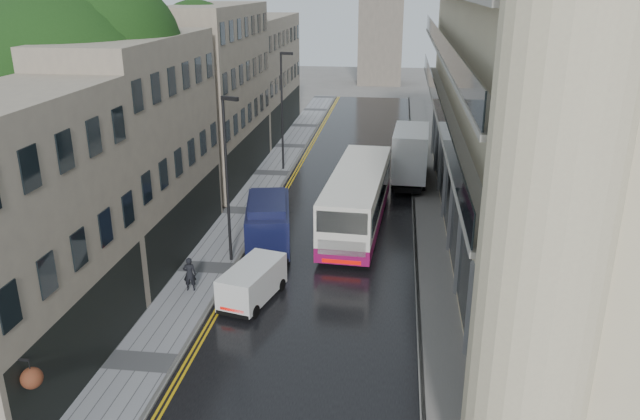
% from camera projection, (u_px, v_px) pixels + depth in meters
% --- Properties ---
extents(road, '(9.00, 85.00, 0.02)m').
position_uv_depth(road, '(339.00, 216.00, 38.19)').
color(road, black).
rests_on(road, ground).
extents(left_sidewalk, '(2.70, 85.00, 0.12)m').
position_uv_depth(left_sidewalk, '(246.00, 211.00, 38.86)').
color(left_sidewalk, gray).
rests_on(left_sidewalk, ground).
extents(right_sidewalk, '(1.80, 85.00, 0.12)m').
position_uv_depth(right_sidewalk, '(428.00, 219.00, 37.54)').
color(right_sidewalk, slate).
rests_on(right_sidewalk, ground).
extents(old_shop_row, '(4.50, 56.00, 12.00)m').
position_uv_depth(old_shop_row, '(196.00, 108.00, 39.58)').
color(old_shop_row, gray).
rests_on(old_shop_row, ground).
extents(modern_block, '(8.00, 40.00, 14.00)m').
position_uv_depth(modern_block, '(530.00, 112.00, 33.19)').
color(modern_block, beige).
rests_on(modern_block, ground).
extents(tree_near, '(10.56, 10.56, 13.89)m').
position_uv_depth(tree_near, '(70.00, 125.00, 30.29)').
color(tree_near, black).
rests_on(tree_near, ground).
extents(tree_far, '(9.24, 9.24, 12.46)m').
position_uv_depth(tree_far, '(170.00, 95.00, 42.62)').
color(tree_far, black).
rests_on(tree_far, ground).
extents(cream_bus, '(3.49, 12.43, 3.35)m').
position_uv_depth(cream_bus, '(325.00, 218.00, 33.09)').
color(cream_bus, white).
rests_on(cream_bus, road).
extents(white_lorry, '(2.67, 7.81, 4.05)m').
position_uv_depth(white_lorry, '(394.00, 161.00, 42.44)').
color(white_lorry, white).
rests_on(white_lorry, road).
extents(white_van, '(2.53, 4.12, 1.73)m').
position_uv_depth(white_van, '(223.00, 293.00, 26.86)').
color(white_van, white).
rests_on(white_van, road).
extents(navy_van, '(3.22, 5.92, 2.86)m').
position_uv_depth(navy_van, '(247.00, 235.00, 31.58)').
color(navy_van, '#0E1134').
rests_on(navy_van, road).
extents(pedestrian, '(0.65, 0.48, 1.63)m').
position_uv_depth(pedestrian, '(190.00, 274.00, 28.51)').
color(pedestrian, black).
rests_on(pedestrian, left_sidewalk).
extents(lamp_post_near, '(0.95, 0.54, 8.35)m').
position_uv_depth(lamp_post_near, '(227.00, 182.00, 30.51)').
color(lamp_post_near, black).
rests_on(lamp_post_near, left_sidewalk).
extents(lamp_post_far, '(1.00, 0.41, 8.66)m').
position_uv_depth(lamp_post_far, '(282.00, 112.00, 46.09)').
color(lamp_post_far, black).
rests_on(lamp_post_far, left_sidewalk).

